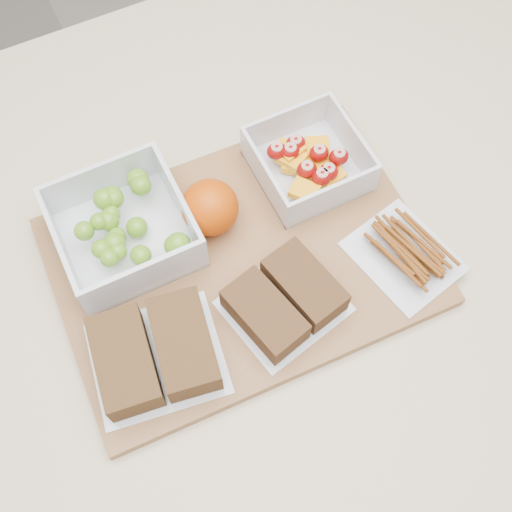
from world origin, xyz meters
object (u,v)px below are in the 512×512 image
at_px(grape_container, 126,228).
at_px(sandwich_bag_center, 285,300).
at_px(sandwich_bag_left, 155,353).
at_px(fruit_container, 308,162).
at_px(pretzel_bag, 406,252).
at_px(cutting_board, 241,261).
at_px(orange, 210,207).

height_order(grape_container, sandwich_bag_center, grape_container).
height_order(sandwich_bag_left, sandwich_bag_center, sandwich_bag_left).
bearing_deg(fruit_container, pretzel_bag, -73.56).
height_order(fruit_container, sandwich_bag_center, fruit_container).
distance_m(cutting_board, pretzel_bag, 0.19).
relative_size(cutting_board, grape_container, 2.88).
bearing_deg(grape_container, fruit_container, -2.40).
relative_size(sandwich_bag_left, pretzel_bag, 1.12).
relative_size(grape_container, orange, 2.18).
bearing_deg(fruit_container, sandwich_bag_left, -151.42).
relative_size(fruit_container, orange, 1.85).
xyz_separation_m(grape_container, sandwich_bag_center, (0.12, -0.16, -0.01)).
distance_m(cutting_board, sandwich_bag_center, 0.08).
bearing_deg(grape_container, sandwich_bag_left, -100.01).
distance_m(cutting_board, sandwich_bag_left, 0.15).
height_order(orange, sandwich_bag_left, orange).
xyz_separation_m(cutting_board, orange, (-0.01, 0.06, 0.04)).
relative_size(orange, pretzel_bag, 0.49).
relative_size(grape_container, fruit_container, 1.18).
relative_size(cutting_board, sandwich_bag_center, 2.98).
distance_m(fruit_container, sandwich_bag_left, 0.29).
bearing_deg(grape_container, pretzel_bag, -30.47).
bearing_deg(cutting_board, sandwich_bag_left, -150.45).
bearing_deg(sandwich_bag_left, cutting_board, 27.43).
bearing_deg(cutting_board, grape_container, 144.65).
bearing_deg(orange, sandwich_bag_center, -78.42).
bearing_deg(pretzel_bag, sandwich_bag_center, 177.71).
bearing_deg(fruit_container, orange, -174.79).
xyz_separation_m(fruit_container, pretzel_bag, (0.04, -0.15, -0.01)).
bearing_deg(sandwich_bag_center, orange, 101.58).
distance_m(grape_container, sandwich_bag_center, 0.20).
relative_size(orange, sandwich_bag_center, 0.47).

